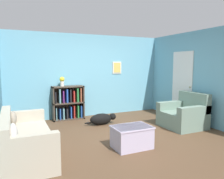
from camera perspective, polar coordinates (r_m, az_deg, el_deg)
ground_plane at (r=5.24m, az=1.86°, el=-11.96°), size 14.00×14.00×0.00m
wall_back at (r=7.06m, az=-6.25°, el=3.62°), size 5.60×0.13×2.60m
wall_right at (r=6.54m, az=22.30°, el=2.84°), size 0.16×5.00×2.60m
couch at (r=4.33m, az=-21.96°, el=-12.27°), size 0.83×1.92×0.81m
bookshelf at (r=6.75m, az=-11.28°, el=-3.50°), size 0.94×0.34×1.02m
recliner_chair at (r=6.16m, az=18.31°, el=-6.34°), size 0.96×1.01×0.91m
coffee_table at (r=4.48m, az=5.18°, el=-12.10°), size 0.76×0.53×0.44m
dog at (r=6.10m, az=-2.63°, el=-7.68°), size 0.92×0.28×0.31m
vase at (r=6.61m, az=-12.92°, el=2.20°), size 0.15×0.15×0.28m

